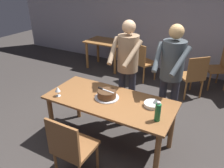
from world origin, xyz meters
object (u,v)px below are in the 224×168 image
Objects in this scene: background_table at (106,47)px; background_chair_1 at (142,61)px; person_standing_beside at (171,70)px; cake_knife at (103,89)px; main_dining_table at (110,106)px; wine_glass_near at (58,89)px; cake_on_platter at (107,95)px; water_bottle at (158,112)px; background_chair_3 at (193,75)px; background_chair_2 at (220,66)px; person_cutting_cake at (127,63)px; chair_near_side at (71,147)px; plate_stack at (152,104)px.

background_table is 1.11× the size of background_chair_1.
cake_knife is at bearing -141.36° from person_standing_beside.
main_dining_table is 0.76m from wine_glass_near.
person_standing_beside reaches higher than background_chair_1.
cake_on_platter is 0.10m from cake_knife.
background_chair_3 is (0.04, 2.18, -0.37)m from water_bottle.
background_chair_2 is 1.00× the size of background_chair_3.
person_standing_beside is (0.67, 0.03, 0.00)m from person_cutting_cake.
chair_near_side is at bearing -116.78° from person_standing_beside.
person_cutting_cake is 1.84m from background_chair_1.
plate_stack is 0.24× the size of chair_near_side.
background_table is (-1.46, 2.58, -0.29)m from cake_knife.
background_table is at bearing 120.56° from cake_on_platter.
cake_knife is at bearing 167.74° from water_bottle.
background_table is (-2.15, 2.49, -0.20)m from plate_stack.
water_bottle is at bearing -50.11° from background_table.
cake_on_platter is 3.06m from background_chair_2.
plate_stack is at bearing -49.12° from background_table.
background_chair_3 is (1.19, -0.29, 0.00)m from background_chair_1.
wine_glass_near is 0.16× the size of background_chair_1.
background_chair_3 is (0.84, 2.80, 0.00)m from chair_near_side.
water_bottle is 0.25× the size of background_table.
cake_on_platter is 0.20× the size of person_standing_beside.
plate_stack is at bearing 8.94° from cake_on_platter.
background_chair_3 is at bearing 84.14° from plate_stack.
background_chair_3 is (0.77, 2.03, -0.15)m from main_dining_table.
chair_near_side is 3.70m from background_table.
person_cutting_cake is at bearing 80.48° from cake_knife.
background_chair_3 is (-0.43, -0.77, 0.00)m from background_chair_2.
water_bottle is at bearing -12.61° from cake_on_platter.
person_cutting_cake reaches higher than wine_glass_near.
cake_knife reaches higher than cake_on_platter.
person_standing_beside is 1.91× the size of background_chair_1.
main_dining_table is at bearing -79.69° from background_chair_1.
water_bottle is 2.75m from background_chair_1.
chair_near_side is at bearing -91.94° from person_cutting_cake.
main_dining_table is 0.75m from person_cutting_cake.
cake_knife is 2.97m from background_table.
main_dining_table is 1.01m from person_standing_beside.
person_standing_beside is at bearing 82.38° from plate_stack.
plate_stack is 3.30m from background_table.
background_chair_1 is at bearing 122.41° from person_standing_beside.
background_table is at bearing 107.40° from wine_glass_near.
cake_knife is 0.89m from chair_near_side.
cake_on_platter is 0.38× the size of chair_near_side.
wine_glass_near is at bearing -126.75° from person_cutting_cake.
water_bottle is 0.28× the size of background_chair_1.
chair_near_side is 1.00× the size of background_chair_1.
water_bottle reaches higher than background_table.
main_dining_table is 0.77m from water_bottle.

